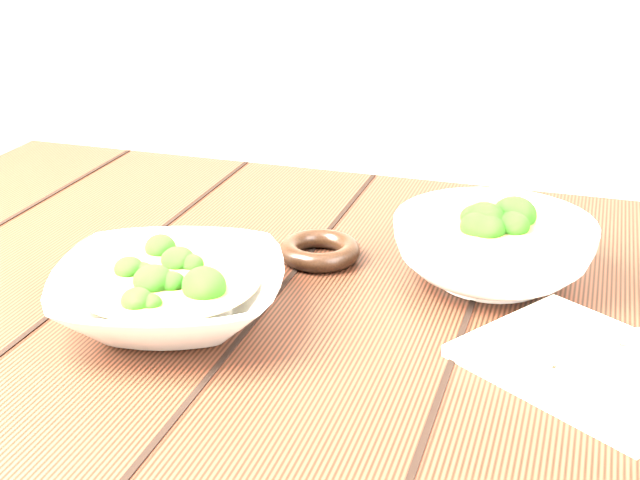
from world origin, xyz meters
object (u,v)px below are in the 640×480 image
(table, at_px, (300,388))
(soup_bowl_front, at_px, (170,292))
(soup_bowl_back, at_px, (493,248))
(napkin, at_px, (589,365))
(trivet, at_px, (320,250))

(table, xyz_separation_m, soup_bowl_front, (-0.10, -0.10, 0.15))
(soup_bowl_back, height_order, napkin, soup_bowl_back)
(soup_bowl_front, height_order, napkin, soup_bowl_front)
(soup_bowl_back, distance_m, trivet, 0.20)
(soup_bowl_back, bearing_deg, table, -153.70)
(soup_bowl_front, distance_m, trivet, 0.21)
(soup_bowl_front, relative_size, soup_bowl_back, 1.20)
(soup_bowl_back, relative_size, trivet, 2.54)
(table, relative_size, trivet, 12.85)
(soup_bowl_front, relative_size, napkin, 1.40)
(table, distance_m, napkin, 0.33)
(table, bearing_deg, soup_bowl_front, -135.97)
(soup_bowl_front, bearing_deg, table, 44.03)
(trivet, bearing_deg, napkin, -27.52)
(trivet, height_order, napkin, trivet)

